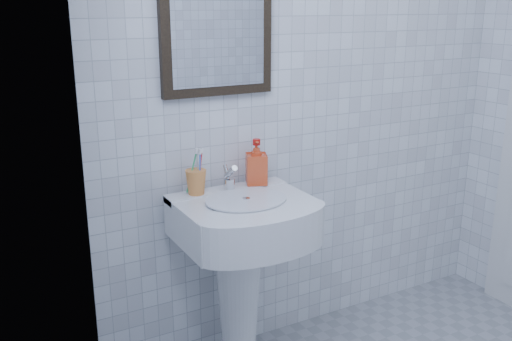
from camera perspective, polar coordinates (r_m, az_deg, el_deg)
wall_back at (r=2.73m, az=5.98°, el=8.56°), size 2.20×0.02×2.50m
wall_left at (r=1.17m, az=-5.05°, el=-1.93°), size 0.02×2.40×2.50m
washbasin at (r=2.48m, az=-1.55°, el=-8.56°), size 0.55×0.40×0.85m
faucet at (r=2.45m, az=-2.69°, el=-0.88°), size 0.05×0.11×0.12m
toothbrush_cup at (r=2.41m, az=-6.01°, el=-1.16°), size 0.11×0.11×0.10m
soap_dispenser at (r=2.52m, az=0.05°, el=0.87°), size 0.12×0.12×0.20m
wall_mirror at (r=2.43m, az=-3.92°, el=14.77°), size 0.50×0.04×0.62m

